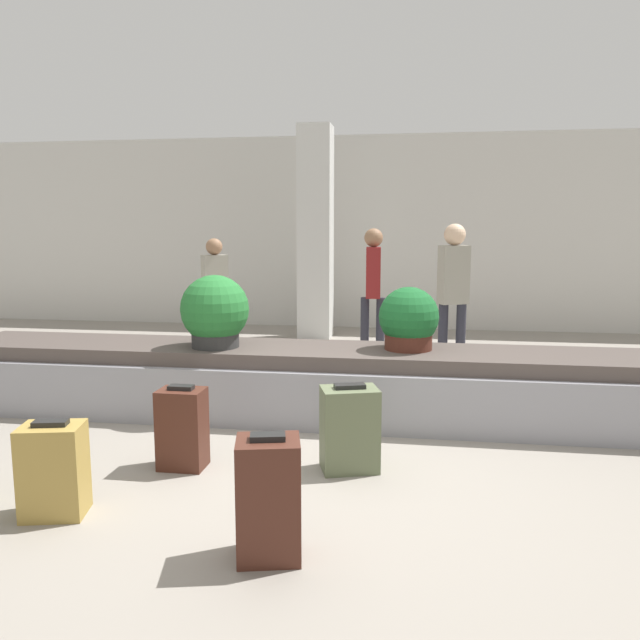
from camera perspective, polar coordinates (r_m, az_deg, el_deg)
name	(u,v)px	position (r m, az deg, el deg)	size (l,w,h in m)	color
ground_plane	(294,465)	(4.59, -2.37, -13.12)	(18.00, 18.00, 0.00)	gray
back_wall	(367,233)	(10.58, 4.30, 7.94)	(18.00, 0.06, 3.20)	beige
carousel	(320,383)	(5.63, 0.00, -5.78)	(7.05, 0.99, 0.63)	gray
pillar	(316,233)	(9.57, -0.41, 7.92)	(0.50, 0.50, 3.20)	silver
suitcase_0	(54,470)	(4.08, -23.18, -12.50)	(0.40, 0.34, 0.58)	#A3843D
suitcase_2	(269,498)	(3.32, -4.73, -15.94)	(0.38, 0.34, 0.66)	#472319
suitcase_3	(349,429)	(4.42, 2.71, -9.90)	(0.45, 0.38, 0.62)	#5B6647
suitcase_4	(182,428)	(4.56, -12.48, -9.64)	(0.32, 0.24, 0.60)	#472319
potted_plant_0	(215,313)	(5.63, -9.59, 0.68)	(0.61, 0.61, 0.65)	#2D2D2D
potted_plant_1	(409,320)	(5.51, 8.11, -0.03)	(0.52, 0.52, 0.55)	#4C2319
traveler_0	(215,287)	(8.34, -9.57, 2.99)	(0.36, 0.33, 1.55)	#282833
traveler_1	(373,282)	(7.94, 4.87, 3.48)	(0.31, 0.33, 1.68)	#282833
traveler_2	(453,285)	(7.21, 12.09, 3.12)	(0.37, 0.30, 1.73)	#282833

